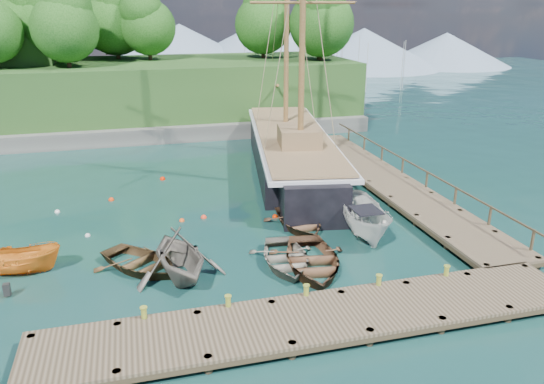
{
  "coord_description": "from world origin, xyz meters",
  "views": [
    {
      "loc": [
        -3.82,
        -21.8,
        11.02
      ],
      "look_at": [
        2.76,
        2.75,
        2.0
      ],
      "focal_mm": 35.0,
      "sensor_mm": 36.0,
      "label": 1
    }
  ],
  "objects_px": {
    "rowboat_0": "(142,269)",
    "rowboat_3": "(285,265)",
    "rowboat_1": "(180,277)",
    "schooner": "(292,155)",
    "cabin_boat_white": "(365,236)",
    "motorboat_orange": "(20,274)",
    "rowboat_2": "(312,269)",
    "rowboat_4": "(299,227)"
  },
  "relations": [
    {
      "from": "rowboat_1",
      "to": "schooner",
      "type": "distance_m",
      "value": 16.47
    },
    {
      "from": "rowboat_4",
      "to": "cabin_boat_white",
      "type": "distance_m",
      "value": 3.46
    },
    {
      "from": "rowboat_3",
      "to": "rowboat_0",
      "type": "bearing_deg",
      "value": 174.22
    },
    {
      "from": "rowboat_0",
      "to": "cabin_boat_white",
      "type": "relative_size",
      "value": 0.82
    },
    {
      "from": "rowboat_2",
      "to": "rowboat_4",
      "type": "bearing_deg",
      "value": 88.46
    },
    {
      "from": "rowboat_1",
      "to": "schooner",
      "type": "height_order",
      "value": "schooner"
    },
    {
      "from": "rowboat_0",
      "to": "motorboat_orange",
      "type": "distance_m",
      "value": 5.21
    },
    {
      "from": "rowboat_2",
      "to": "cabin_boat_white",
      "type": "xyz_separation_m",
      "value": [
        3.71,
        2.6,
        0.0
      ]
    },
    {
      "from": "rowboat_3",
      "to": "cabin_boat_white",
      "type": "relative_size",
      "value": 0.82
    },
    {
      "from": "rowboat_4",
      "to": "schooner",
      "type": "height_order",
      "value": "schooner"
    },
    {
      "from": "rowboat_0",
      "to": "rowboat_3",
      "type": "xyz_separation_m",
      "value": [
        6.25,
        -1.27,
        0.0
      ]
    },
    {
      "from": "rowboat_1",
      "to": "rowboat_2",
      "type": "height_order",
      "value": "rowboat_1"
    },
    {
      "from": "rowboat_4",
      "to": "motorboat_orange",
      "type": "height_order",
      "value": "motorboat_orange"
    },
    {
      "from": "rowboat_0",
      "to": "schooner",
      "type": "bearing_deg",
      "value": 10.35
    },
    {
      "from": "rowboat_1",
      "to": "cabin_boat_white",
      "type": "height_order",
      "value": "rowboat_1"
    },
    {
      "from": "rowboat_2",
      "to": "rowboat_0",
      "type": "bearing_deg",
      "value": 174.27
    },
    {
      "from": "rowboat_1",
      "to": "schooner",
      "type": "relative_size",
      "value": 0.16
    },
    {
      "from": "rowboat_1",
      "to": "motorboat_orange",
      "type": "relative_size",
      "value": 1.21
    },
    {
      "from": "motorboat_orange",
      "to": "schooner",
      "type": "relative_size",
      "value": 0.13
    },
    {
      "from": "motorboat_orange",
      "to": "schooner",
      "type": "xyz_separation_m",
      "value": [
        15.87,
        11.5,
        1.12
      ]
    },
    {
      "from": "rowboat_2",
      "to": "cabin_boat_white",
      "type": "relative_size",
      "value": 0.95
    },
    {
      "from": "rowboat_4",
      "to": "schooner",
      "type": "relative_size",
      "value": 0.15
    },
    {
      "from": "rowboat_0",
      "to": "rowboat_2",
      "type": "distance_m",
      "value": 7.51
    },
    {
      "from": "rowboat_3",
      "to": "cabin_boat_white",
      "type": "xyz_separation_m",
      "value": [
        4.73,
        1.93,
        0.0
      ]
    },
    {
      "from": "rowboat_0",
      "to": "rowboat_1",
      "type": "relative_size",
      "value": 0.95
    },
    {
      "from": "rowboat_3",
      "to": "cabin_boat_white",
      "type": "distance_m",
      "value": 5.11
    },
    {
      "from": "cabin_boat_white",
      "to": "rowboat_1",
      "type": "bearing_deg",
      "value": -159.78
    },
    {
      "from": "rowboat_0",
      "to": "rowboat_4",
      "type": "distance_m",
      "value": 8.53
    },
    {
      "from": "cabin_boat_white",
      "to": "schooner",
      "type": "relative_size",
      "value": 0.19
    },
    {
      "from": "schooner",
      "to": "cabin_boat_white",
      "type": "bearing_deg",
      "value": -79.02
    },
    {
      "from": "rowboat_0",
      "to": "motorboat_orange",
      "type": "height_order",
      "value": "motorboat_orange"
    },
    {
      "from": "rowboat_4",
      "to": "rowboat_1",
      "type": "bearing_deg",
      "value": -155.1
    },
    {
      "from": "rowboat_1",
      "to": "schooner",
      "type": "bearing_deg",
      "value": 44.58
    },
    {
      "from": "motorboat_orange",
      "to": "rowboat_0",
      "type": "bearing_deg",
      "value": -92.18
    },
    {
      "from": "rowboat_2",
      "to": "rowboat_3",
      "type": "relative_size",
      "value": 1.17
    },
    {
      "from": "rowboat_1",
      "to": "motorboat_orange",
      "type": "xyz_separation_m",
      "value": [
        -6.7,
        2.13,
        0.0
      ]
    },
    {
      "from": "rowboat_0",
      "to": "rowboat_1",
      "type": "distance_m",
      "value": 1.99
    },
    {
      "from": "cabin_boat_white",
      "to": "motorboat_orange",
      "type": "bearing_deg",
      "value": -171.99
    },
    {
      "from": "schooner",
      "to": "rowboat_3",
      "type": "bearing_deg",
      "value": -98.34
    },
    {
      "from": "rowboat_2",
      "to": "motorboat_orange",
      "type": "relative_size",
      "value": 1.33
    },
    {
      "from": "rowboat_1",
      "to": "rowboat_2",
      "type": "bearing_deg",
      "value": -18.67
    },
    {
      "from": "rowboat_2",
      "to": "schooner",
      "type": "bearing_deg",
      "value": 85.55
    }
  ]
}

